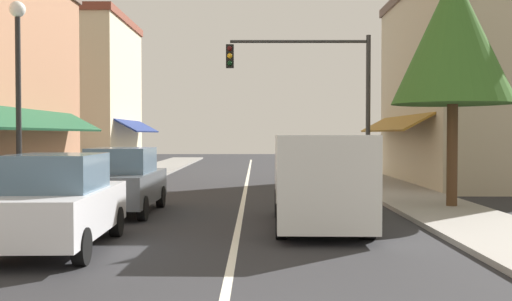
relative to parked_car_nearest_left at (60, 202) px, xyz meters
name	(u,v)px	position (x,y,z in m)	size (l,w,h in m)	color
ground_plane	(248,188)	(3.25, 12.25, -0.88)	(80.00, 80.00, 0.00)	#28282B
sidewalk_left	(108,187)	(-2.25, 12.25, -0.82)	(2.60, 56.00, 0.12)	gray
sidewalk_right	(387,187)	(8.75, 12.25, -0.82)	(2.60, 56.00, 0.12)	gray
lane_center_stripe	(248,188)	(3.25, 12.25, -0.88)	(0.14, 52.00, 0.01)	silver
storefront_right_block	(469,85)	(12.64, 14.25, 3.35)	(6.48, 10.20, 8.45)	#BCAD8E
storefront_far_left	(88,95)	(-5.91, 22.25, 3.45)	(6.05, 8.20, 8.65)	beige
parked_car_nearest_left	(60,202)	(0.00, 0.00, 0.00)	(1.88, 4.15, 1.77)	silver
parked_car_second_left	(125,181)	(0.09, 4.93, 0.00)	(1.79, 4.10, 1.77)	#4C5156
van_in_lane	(321,177)	(5.10, 2.68, 0.27)	(2.10, 5.23, 2.12)	silver
traffic_signal_mast_arm	(322,83)	(6.14, 12.19, 3.25)	(5.64, 0.50, 6.00)	#333333
street_lamp_left_near	(20,77)	(-1.71, 2.52, 2.54)	(0.36, 0.36, 5.13)	black
tree_right_near	(455,38)	(9.17, 5.70, 3.94)	(3.39, 3.39, 6.70)	#4C331E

